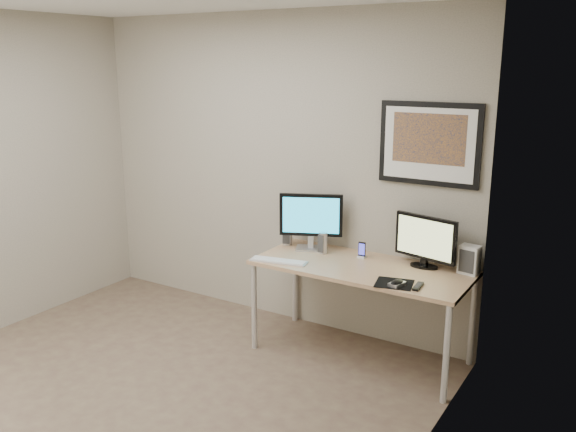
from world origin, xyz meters
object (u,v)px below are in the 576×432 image
(speaker_right, at_px, (323,243))
(phone_dock, at_px, (362,250))
(monitor_tv, at_px, (425,240))
(speaker_left, at_px, (288,233))
(fan_unit, at_px, (469,260))
(keyboard, at_px, (279,261))
(framed_art, at_px, (429,144))
(desk, at_px, (361,274))
(monitor_large, at_px, (311,219))

(speaker_right, xyz_separation_m, phone_dock, (0.31, 0.05, -0.02))
(monitor_tv, xyz_separation_m, phone_dock, (-0.48, -0.04, -0.14))
(speaker_right, bearing_deg, speaker_left, 177.27)
(phone_dock, xyz_separation_m, fan_unit, (0.80, 0.07, 0.04))
(monitor_tv, height_order, keyboard, monitor_tv)
(framed_art, height_order, fan_unit, framed_art)
(desk, relative_size, framed_art, 2.13)
(monitor_large, bearing_deg, fan_unit, -19.81)
(speaker_right, relative_size, fan_unit, 0.81)
(speaker_left, bearing_deg, monitor_large, -19.88)
(monitor_large, distance_m, phone_dock, 0.48)
(framed_art, distance_m, phone_dock, 0.95)
(desk, bearing_deg, framed_art, 43.46)
(framed_art, height_order, speaker_left, framed_art)
(monitor_tv, relative_size, phone_dock, 3.83)
(desk, xyz_separation_m, fan_unit, (0.72, 0.24, 0.17))
(speaker_left, bearing_deg, framed_art, -6.01)
(phone_dock, bearing_deg, desk, -67.44)
(framed_art, xyz_separation_m, keyboard, (-0.92, -0.58, -0.88))
(phone_dock, bearing_deg, monitor_large, -179.64)
(framed_art, distance_m, speaker_right, 1.12)
(monitor_large, relative_size, speaker_left, 2.36)
(framed_art, height_order, monitor_large, framed_art)
(monitor_large, bearing_deg, desk, -40.01)
(speaker_left, bearing_deg, fan_unit, -11.62)
(desk, height_order, fan_unit, fan_unit)
(fan_unit, bearing_deg, phone_dock, -166.66)
(fan_unit, bearing_deg, speaker_right, -165.51)
(framed_art, bearing_deg, phone_dock, -159.20)
(speaker_right, bearing_deg, phone_dock, 14.70)
(speaker_left, bearing_deg, speaker_right, -22.57)
(desk, relative_size, phone_dock, 12.53)
(monitor_tv, distance_m, speaker_left, 1.16)
(framed_art, bearing_deg, monitor_large, -168.06)
(framed_art, height_order, keyboard, framed_art)
(monitor_tv, height_order, phone_dock, monitor_tv)
(framed_art, xyz_separation_m, monitor_large, (-0.87, -0.18, -0.64))
(speaker_left, distance_m, speaker_right, 0.36)
(framed_art, distance_m, monitor_large, 1.09)
(speaker_left, height_order, phone_dock, speaker_left)
(framed_art, xyz_separation_m, speaker_left, (-1.10, -0.16, -0.79))
(monitor_tv, xyz_separation_m, speaker_right, (-0.79, -0.09, -0.12))
(keyboard, bearing_deg, desk, 12.30)
(framed_art, bearing_deg, keyboard, -147.87)
(fan_unit, bearing_deg, framed_art, 174.48)
(phone_dock, bearing_deg, speaker_left, 177.52)
(monitor_large, bearing_deg, speaker_right, -37.04)
(phone_dock, bearing_deg, fan_unit, 2.77)
(framed_art, distance_m, speaker_left, 1.37)
(desk, xyz_separation_m, speaker_left, (-0.75, 0.17, 0.17))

